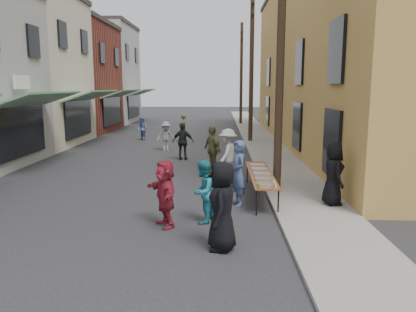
# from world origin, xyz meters

# --- Properties ---
(ground) EXTENTS (120.00, 120.00, 0.00)m
(ground) POSITION_xyz_m (0.00, 0.00, 0.00)
(ground) COLOR #28282B
(ground) RESTS_ON ground
(sidewalk) EXTENTS (2.20, 60.00, 0.10)m
(sidewalk) POSITION_xyz_m (5.00, 15.00, 0.05)
(sidewalk) COLOR gray
(sidewalk) RESTS_ON ground
(storefront_row) EXTENTS (8.00, 37.00, 9.00)m
(storefront_row) POSITION_xyz_m (-10.00, 14.96, 4.12)
(storefront_row) COLOR maroon
(storefront_row) RESTS_ON ground
(building_ochre) EXTENTS (10.00, 28.00, 10.00)m
(building_ochre) POSITION_xyz_m (11.10, 14.00, 5.00)
(building_ochre) COLOR #B69A41
(building_ochre) RESTS_ON ground
(utility_pole_near) EXTENTS (0.26, 0.26, 9.00)m
(utility_pole_near) POSITION_xyz_m (4.30, 3.00, 4.50)
(utility_pole_near) COLOR #2D2116
(utility_pole_near) RESTS_ON ground
(utility_pole_mid) EXTENTS (0.26, 0.26, 9.00)m
(utility_pole_mid) POSITION_xyz_m (4.30, 15.00, 4.50)
(utility_pole_mid) COLOR #2D2116
(utility_pole_mid) RESTS_ON ground
(utility_pole_far) EXTENTS (0.26, 0.26, 9.00)m
(utility_pole_far) POSITION_xyz_m (4.30, 27.00, 4.50)
(utility_pole_far) COLOR #2D2116
(utility_pole_far) RESTS_ON ground
(serving_table) EXTENTS (0.70, 4.00, 0.75)m
(serving_table) POSITION_xyz_m (3.68, 2.20, 0.71)
(serving_table) COLOR brown
(serving_table) RESTS_ON ground
(catering_tray_sausage) EXTENTS (0.50, 0.33, 0.08)m
(catering_tray_sausage) POSITION_xyz_m (3.68, 0.55, 0.79)
(catering_tray_sausage) COLOR maroon
(catering_tray_sausage) RESTS_ON serving_table
(catering_tray_foil_b) EXTENTS (0.50, 0.33, 0.08)m
(catering_tray_foil_b) POSITION_xyz_m (3.68, 1.20, 0.79)
(catering_tray_foil_b) COLOR #B2B2B7
(catering_tray_foil_b) RESTS_ON serving_table
(catering_tray_buns) EXTENTS (0.50, 0.33, 0.08)m
(catering_tray_buns) POSITION_xyz_m (3.68, 1.90, 0.79)
(catering_tray_buns) COLOR tan
(catering_tray_buns) RESTS_ON serving_table
(catering_tray_foil_d) EXTENTS (0.50, 0.33, 0.08)m
(catering_tray_foil_d) POSITION_xyz_m (3.68, 2.60, 0.79)
(catering_tray_foil_d) COLOR #B2B2B7
(catering_tray_foil_d) RESTS_ON serving_table
(catering_tray_buns_end) EXTENTS (0.50, 0.33, 0.08)m
(catering_tray_buns_end) POSITION_xyz_m (3.68, 3.30, 0.79)
(catering_tray_buns_end) COLOR tan
(catering_tray_buns_end) RESTS_ON serving_table
(condiment_jar_a) EXTENTS (0.07, 0.07, 0.08)m
(condiment_jar_a) POSITION_xyz_m (3.46, 0.25, 0.79)
(condiment_jar_a) COLOR #A57F26
(condiment_jar_a) RESTS_ON serving_table
(condiment_jar_b) EXTENTS (0.07, 0.07, 0.08)m
(condiment_jar_b) POSITION_xyz_m (3.46, 0.35, 0.79)
(condiment_jar_b) COLOR #A57F26
(condiment_jar_b) RESTS_ON serving_table
(condiment_jar_c) EXTENTS (0.07, 0.07, 0.08)m
(condiment_jar_c) POSITION_xyz_m (3.46, 0.45, 0.79)
(condiment_jar_c) COLOR #A57F26
(condiment_jar_c) RESTS_ON serving_table
(cup_stack) EXTENTS (0.08, 0.08, 0.12)m
(cup_stack) POSITION_xyz_m (3.88, 0.30, 0.81)
(cup_stack) COLOR tan
(cup_stack) RESTS_ON serving_table
(guest_front_a) EXTENTS (0.68, 0.97, 1.90)m
(guest_front_a) POSITION_xyz_m (2.45, -2.01, 0.95)
(guest_front_a) COLOR black
(guest_front_a) RESTS_ON ground
(guest_front_b) EXTENTS (0.66, 0.81, 1.90)m
(guest_front_b) POSITION_xyz_m (2.93, 1.26, 0.95)
(guest_front_b) COLOR #41547E
(guest_front_b) RESTS_ON ground
(guest_front_c) EXTENTS (0.84, 0.94, 1.60)m
(guest_front_c) POSITION_xyz_m (1.98, -0.28, 0.80)
(guest_front_c) COLOR teal
(guest_front_c) RESTS_ON ground
(guest_front_d) EXTENTS (1.11, 1.39, 1.87)m
(guest_front_d) POSITION_xyz_m (2.71, 4.81, 0.94)
(guest_front_d) COLOR silver
(guest_front_d) RESTS_ON ground
(guest_front_e) EXTENTS (0.97, 1.18, 1.88)m
(guest_front_e) POSITION_xyz_m (2.09, 5.78, 0.94)
(guest_front_e) COLOR #63663B
(guest_front_e) RESTS_ON ground
(guest_queue_back) EXTENTS (1.13, 1.60, 1.66)m
(guest_queue_back) POSITION_xyz_m (1.06, -0.60, 0.83)
(guest_queue_back) COLOR maroon
(guest_queue_back) RESTS_ON ground
(server) EXTENTS (0.67, 0.94, 1.79)m
(server) POSITION_xyz_m (5.60, 1.10, 0.99)
(server) COLOR black
(server) RESTS_ON sidewalk
(passerby_left) EXTENTS (1.15, 0.89, 1.57)m
(passerby_left) POSITION_xyz_m (-0.50, 11.36, 0.79)
(passerby_left) COLOR gray
(passerby_left) RESTS_ON ground
(passerby_mid) EXTENTS (1.05, 0.50, 1.73)m
(passerby_mid) POSITION_xyz_m (0.68, 8.60, 0.87)
(passerby_mid) COLOR black
(passerby_mid) RESTS_ON ground
(passerby_right) EXTENTS (0.70, 0.77, 1.76)m
(passerby_right) POSITION_xyz_m (0.11, 14.81, 0.88)
(passerby_right) COLOR #4D5A34
(passerby_right) RESTS_ON ground
(passerby_far) EXTENTS (0.91, 0.90, 1.48)m
(passerby_far) POSITION_xyz_m (-2.60, 15.62, 0.74)
(passerby_far) COLOR #536DA0
(passerby_far) RESTS_ON ground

